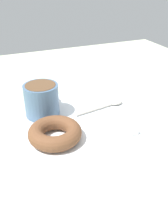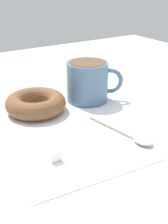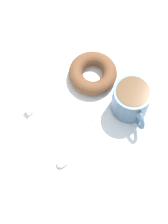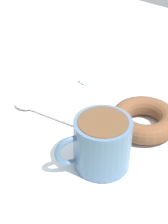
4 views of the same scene
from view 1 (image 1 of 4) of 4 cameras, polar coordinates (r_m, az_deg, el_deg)
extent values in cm
cube|color=beige|center=(64.52, 0.05, -1.44)|extent=(120.00, 120.00, 2.00)
cube|color=white|center=(61.83, 0.00, -1.72)|extent=(34.12, 34.12, 0.30)
cylinder|color=slate|center=(62.80, -9.65, 2.71)|extent=(8.58, 8.58, 8.02)
cylinder|color=brown|center=(61.18, -9.96, 5.88)|extent=(7.38, 7.38, 0.60)
torus|color=slate|center=(66.87, -8.59, 4.57)|extent=(3.44, 5.13, 5.39)
torus|color=brown|center=(54.20, -6.64, -4.72)|extent=(11.65, 11.65, 3.37)
ellipsoid|color=#B7B2A8|center=(69.03, 7.41, 2.21)|extent=(3.93, 2.94, 0.90)
cylinder|color=#B7B2A8|center=(65.42, 2.65, 0.60)|extent=(11.46, 2.37, 0.56)
cube|color=white|center=(57.17, 11.28, -4.17)|extent=(1.62, 1.62, 1.62)
camera|label=2|loc=(0.67, 49.78, 13.73)|focal=50.00mm
camera|label=3|loc=(0.96, 16.57, 59.06)|focal=60.00mm
camera|label=4|loc=(0.90, -36.49, 30.38)|focal=60.00mm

